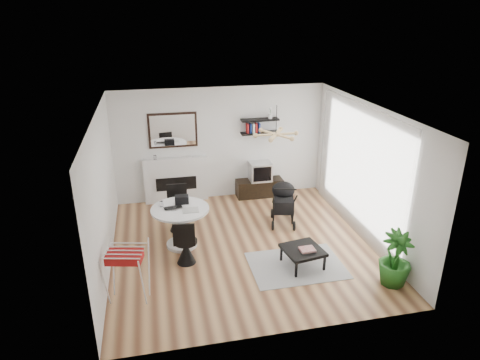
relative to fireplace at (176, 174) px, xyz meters
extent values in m
plane|color=brown|center=(1.10, -2.42, -0.69)|extent=(5.00, 5.00, 0.00)
plane|color=white|center=(1.10, -2.42, 2.01)|extent=(5.00, 5.00, 0.00)
plane|color=white|center=(1.10, 0.08, 0.66)|extent=(5.00, 0.00, 5.00)
plane|color=white|center=(-1.40, -2.42, 0.66)|extent=(0.00, 5.00, 5.00)
plane|color=white|center=(3.60, -2.42, 0.66)|extent=(0.00, 5.00, 5.00)
cube|color=white|center=(3.50, -2.22, 0.66)|extent=(0.04, 3.60, 2.60)
cube|color=white|center=(0.00, 0.00, -0.14)|extent=(1.50, 0.15, 1.10)
cube|color=black|center=(0.00, -0.06, -0.21)|extent=(0.95, 0.06, 0.32)
cube|color=black|center=(0.00, 0.06, 1.06)|extent=(1.12, 0.03, 0.82)
cube|color=white|center=(0.00, 0.04, 1.06)|extent=(1.02, 0.01, 0.72)
cube|color=black|center=(2.03, -0.05, 0.91)|extent=(0.90, 0.25, 0.04)
cube|color=black|center=(2.03, -0.05, 1.23)|extent=(0.90, 0.25, 0.04)
cube|color=black|center=(2.03, -0.13, -0.47)|extent=(1.15, 0.40, 0.43)
cube|color=silver|center=(2.04, -0.13, -0.03)|extent=(0.52, 0.46, 0.46)
cube|color=black|center=(2.04, -0.36, -0.03)|extent=(0.44, 0.01, 0.36)
cylinder|color=white|center=(-0.07, -2.15, -0.65)|extent=(0.60, 0.60, 0.06)
cylinder|color=white|center=(-0.07, -2.15, -0.27)|extent=(0.15, 0.15, 0.71)
cylinder|color=white|center=(-0.07, -2.15, 0.11)|extent=(1.11, 1.11, 0.04)
imported|color=black|center=(-0.19, -2.19, 0.14)|extent=(0.37, 0.27, 0.03)
cube|color=black|center=(-0.01, -1.93, 0.21)|extent=(0.27, 0.17, 0.16)
cube|color=silver|center=(0.12, -2.29, 0.13)|extent=(0.31, 0.26, 0.01)
cylinder|color=white|center=(-0.40, -2.00, 0.18)|extent=(0.07, 0.07, 0.11)
cylinder|color=black|center=(-0.07, -1.50, -0.21)|extent=(0.46, 0.46, 0.05)
cone|color=black|center=(-0.07, -1.50, -0.47)|extent=(0.38, 0.38, 0.44)
cube|color=black|center=(-0.06, -1.29, 0.05)|extent=(0.42, 0.06, 0.47)
cylinder|color=black|center=(-0.04, -2.77, -0.25)|extent=(0.43, 0.43, 0.05)
cone|color=black|center=(-0.04, -2.77, -0.48)|extent=(0.35, 0.35, 0.41)
cube|color=black|center=(-0.07, -2.96, -0.01)|extent=(0.39, 0.11, 0.44)
cube|color=maroon|center=(-1.03, -3.67, 0.14)|extent=(0.59, 0.42, 0.14)
cube|color=black|center=(2.15, -1.68, -0.19)|extent=(0.55, 0.70, 0.29)
ellipsoid|color=black|center=(2.20, -1.50, 0.03)|extent=(0.49, 0.49, 0.35)
cylinder|color=black|center=(2.06, -2.05, 0.29)|extent=(0.44, 0.14, 0.03)
torus|color=black|center=(2.01, -1.34, -0.59)|extent=(0.10, 0.22, 0.21)
torus|color=black|center=(2.44, -1.46, -0.59)|extent=(0.10, 0.22, 0.21)
torus|color=black|center=(1.86, -1.90, -0.59)|extent=(0.10, 0.22, 0.21)
torus|color=black|center=(2.30, -2.01, -0.59)|extent=(0.10, 0.22, 0.21)
cube|color=#A7A7A7|center=(1.90, -3.30, -0.68)|extent=(1.68, 1.21, 0.01)
cube|color=black|center=(2.00, -3.32, -0.36)|extent=(0.76, 0.76, 0.06)
cube|color=black|center=(1.77, -3.65, -0.53)|extent=(0.04, 0.04, 0.28)
cube|color=black|center=(2.33, -3.56, -0.53)|extent=(0.04, 0.04, 0.28)
cube|color=black|center=(1.68, -3.09, -0.53)|extent=(0.04, 0.04, 0.28)
cube|color=black|center=(2.24, -3.00, -0.53)|extent=(0.04, 0.04, 0.28)
cube|color=#B4302D|center=(2.06, -3.39, -0.31)|extent=(0.27, 0.22, 0.04)
imported|color=#205D1A|center=(3.31, -4.16, -0.20)|extent=(0.58, 0.58, 0.97)
camera|label=1|loc=(-0.50, -9.57, 3.66)|focal=32.00mm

